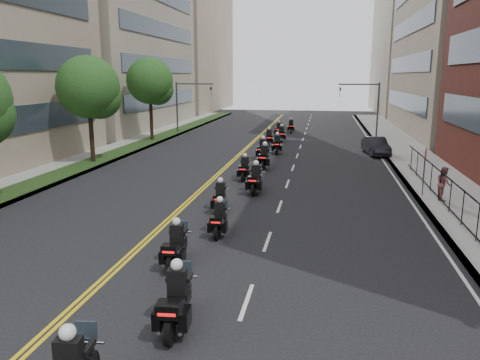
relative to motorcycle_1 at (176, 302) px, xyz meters
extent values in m
cube|color=gray|center=(10.31, 21.70, -0.64)|extent=(4.00, 90.00, 0.15)
cube|color=gray|center=(-13.69, 21.70, -0.64)|extent=(4.00, 90.00, 0.15)
cube|color=#1B3312|center=(-12.89, 21.70, -0.55)|extent=(2.00, 90.00, 0.04)
cube|color=#333F4C|center=(12.26, 44.70, 2.78)|extent=(0.12, 24.08, 1.80)
cube|color=#333F4C|center=(12.26, 44.70, 6.78)|extent=(0.12, 24.08, 1.80)
cube|color=#333F4C|center=(12.26, 44.70, 10.78)|extent=(0.12, 24.08, 1.80)
cube|color=gray|center=(19.81, 74.70, 12.28)|extent=(15.00, 28.00, 26.00)
cube|color=#333F4C|center=(-15.64, 44.70, 2.78)|extent=(0.12, 24.08, 1.80)
cube|color=#333F4C|center=(-15.64, 44.70, 6.78)|extent=(0.12, 24.08, 1.80)
cube|color=#333F4C|center=(-15.64, 44.70, 10.78)|extent=(0.12, 24.08, 1.80)
cube|color=gray|center=(-23.69, 74.70, 12.28)|extent=(16.00, 28.00, 26.00)
cube|color=black|center=(9.31, 8.70, 0.88)|extent=(0.05, 28.00, 0.05)
cube|color=black|center=(9.31, 8.70, -0.42)|extent=(0.05, 28.00, 0.05)
cylinder|color=black|center=(-12.89, 20.70, 1.84)|extent=(0.32, 0.32, 5.11)
sphere|color=#204C19|center=(-12.89, 20.70, 4.76)|extent=(4.40, 4.40, 4.40)
sphere|color=#204C19|center=(-12.29, 21.10, 4.03)|extent=(3.08, 3.08, 3.08)
cylinder|color=black|center=(-12.89, 32.70, 1.98)|extent=(0.32, 0.32, 5.39)
sphere|color=#204C19|center=(-12.89, 32.70, 5.06)|extent=(4.40, 4.40, 4.40)
sphere|color=#204C19|center=(-12.29, 33.10, 4.29)|extent=(3.08, 3.08, 3.08)
cylinder|color=#3F3F44|center=(8.81, 38.70, 2.08)|extent=(0.18, 0.18, 5.60)
cylinder|color=#3F3F44|center=(6.81, 38.70, 4.68)|extent=(4.00, 0.14, 0.14)
imported|color=black|center=(5.01, 38.70, 3.88)|extent=(0.16, 0.20, 1.00)
cylinder|color=#3F3F44|center=(-12.19, 38.70, 2.08)|extent=(0.18, 0.18, 5.60)
cylinder|color=#3F3F44|center=(-10.19, 38.70, 4.68)|extent=(4.00, 0.14, 0.14)
imported|color=black|center=(-8.39, 38.70, 3.88)|extent=(0.16, 0.20, 1.00)
cube|color=black|center=(-0.99, -3.31, 0.52)|extent=(0.51, 0.36, 0.68)
sphere|color=silver|center=(-0.99, -3.30, 0.98)|extent=(0.32, 0.32, 0.32)
cylinder|color=black|center=(0.06, -0.77, -0.35)|extent=(0.21, 0.74, 0.73)
cylinder|color=black|center=(-0.08, 0.94, -0.35)|extent=(0.21, 0.74, 0.73)
cube|color=black|center=(-0.01, 0.09, -0.05)|extent=(0.57, 1.48, 0.43)
cube|color=silver|center=(-0.01, 0.14, -0.30)|extent=(0.46, 0.62, 0.32)
cube|color=black|center=(0.06, -0.77, 0.21)|extent=(0.59, 0.50, 0.34)
cube|color=red|center=(0.08, -0.99, 0.19)|extent=(0.43, 0.07, 0.08)
cube|color=black|center=(-0.01, 0.14, 0.49)|extent=(0.50, 0.34, 0.67)
sphere|color=silver|center=(-0.01, 0.15, 0.94)|extent=(0.31, 0.31, 0.31)
cylinder|color=black|center=(-1.21, 3.15, -0.38)|extent=(0.17, 0.67, 0.66)
cylinder|color=black|center=(-1.28, 4.71, -0.38)|extent=(0.17, 0.67, 0.66)
cube|color=black|center=(-1.24, 3.93, -0.11)|extent=(0.47, 1.33, 0.39)
cube|color=silver|center=(-1.25, 3.98, -0.33)|extent=(0.39, 0.55, 0.29)
cube|color=black|center=(-1.21, 3.15, 0.12)|extent=(0.52, 0.43, 0.31)
cube|color=red|center=(-1.20, 2.94, 0.10)|extent=(0.39, 0.05, 0.07)
cube|color=black|center=(-1.25, 3.98, 0.38)|extent=(0.44, 0.29, 0.61)
sphere|color=silver|center=(-1.25, 3.99, 0.79)|extent=(0.28, 0.28, 0.28)
cylinder|color=black|center=(-0.46, 6.50, -0.40)|extent=(0.16, 0.63, 0.63)
cylinder|color=black|center=(-0.53, 7.98, -0.40)|extent=(0.16, 0.63, 0.63)
cube|color=black|center=(-0.49, 7.24, -0.14)|extent=(0.45, 1.27, 0.37)
cube|color=silver|center=(-0.49, 7.29, -0.35)|extent=(0.38, 0.53, 0.28)
cube|color=black|center=(-0.46, 6.50, 0.08)|extent=(0.50, 0.41, 0.30)
cube|color=red|center=(-0.45, 6.31, 0.06)|extent=(0.37, 0.05, 0.06)
cube|color=black|center=(-0.49, 7.29, 0.32)|extent=(0.42, 0.28, 0.57)
sphere|color=silver|center=(-0.49, 7.30, 0.71)|extent=(0.27, 0.27, 0.27)
cylinder|color=black|center=(-1.10, 9.75, -0.39)|extent=(0.21, 0.66, 0.65)
cylinder|color=black|center=(-1.28, 11.26, -0.39)|extent=(0.21, 0.66, 0.65)
cube|color=black|center=(-1.19, 10.50, -0.12)|extent=(0.55, 1.32, 0.38)
cube|color=silver|center=(-1.20, 10.55, -0.34)|extent=(0.42, 0.56, 0.29)
cube|color=black|center=(-1.10, 9.75, 0.10)|extent=(0.54, 0.46, 0.30)
cube|color=red|center=(-1.08, 9.55, 0.08)|extent=(0.38, 0.07, 0.07)
cube|color=black|center=(-1.20, 10.55, 0.35)|extent=(0.45, 0.32, 0.59)
sphere|color=silver|center=(-1.20, 10.56, 0.75)|extent=(0.28, 0.28, 0.28)
cylinder|color=black|center=(-0.07, 13.46, -0.36)|extent=(0.16, 0.72, 0.72)
cylinder|color=black|center=(-0.04, 15.15, -0.36)|extent=(0.16, 0.72, 0.72)
cube|color=black|center=(-0.05, 14.31, -0.06)|extent=(0.48, 1.44, 0.42)
cube|color=silver|center=(-0.05, 14.36, -0.30)|extent=(0.41, 0.59, 0.32)
cube|color=black|center=(-0.07, 13.46, 0.19)|extent=(0.56, 0.46, 0.34)
cube|color=red|center=(-0.08, 13.24, 0.17)|extent=(0.42, 0.04, 0.07)
cube|color=black|center=(-0.05, 14.36, 0.47)|extent=(0.47, 0.31, 0.66)
sphere|color=silver|center=(-0.05, 14.37, 0.91)|extent=(0.31, 0.31, 0.31)
cylinder|color=black|center=(-1.17, 16.73, -0.39)|extent=(0.16, 0.66, 0.66)
cylinder|color=black|center=(-1.22, 18.27, -0.39)|extent=(0.16, 0.66, 0.66)
cube|color=black|center=(-1.20, 17.50, -0.12)|extent=(0.45, 1.32, 0.39)
cube|color=silver|center=(-1.20, 17.55, -0.34)|extent=(0.38, 0.54, 0.29)
cube|color=black|center=(-1.17, 16.73, 0.12)|extent=(0.51, 0.42, 0.31)
cube|color=red|center=(-1.17, 16.53, 0.10)|extent=(0.39, 0.04, 0.07)
cube|color=black|center=(-1.20, 17.55, 0.37)|extent=(0.43, 0.28, 0.60)
sphere|color=silver|center=(-1.20, 17.56, 0.77)|extent=(0.28, 0.28, 0.28)
cylinder|color=black|center=(-0.44, 20.29, -0.34)|extent=(0.16, 0.75, 0.75)
cylinder|color=black|center=(-0.43, 22.06, -0.34)|extent=(0.16, 0.75, 0.75)
cube|color=black|center=(-0.43, 21.17, -0.03)|extent=(0.47, 1.49, 0.44)
cube|color=silver|center=(-0.43, 21.23, -0.29)|extent=(0.42, 0.61, 0.33)
cube|color=black|center=(-0.44, 20.29, 0.23)|extent=(0.58, 0.47, 0.35)
cube|color=red|center=(-0.44, 20.06, 0.21)|extent=(0.44, 0.04, 0.08)
cube|color=black|center=(-0.43, 21.23, 0.52)|extent=(0.49, 0.31, 0.68)
sphere|color=silver|center=(-0.43, 21.24, 0.98)|extent=(0.32, 0.32, 0.32)
cylinder|color=black|center=(-1.03, 23.95, -0.35)|extent=(0.16, 0.73, 0.73)
cylinder|color=black|center=(-1.04, 25.66, -0.35)|extent=(0.16, 0.73, 0.73)
cube|color=black|center=(-1.03, 24.81, -0.05)|extent=(0.46, 1.45, 0.43)
cube|color=silver|center=(-1.03, 24.86, -0.30)|extent=(0.41, 0.59, 0.32)
cube|color=black|center=(-1.03, 23.95, 0.21)|extent=(0.56, 0.45, 0.34)
cube|color=red|center=(-1.02, 23.73, 0.18)|extent=(0.43, 0.04, 0.07)
cube|color=black|center=(-1.03, 24.86, 0.48)|extent=(0.47, 0.30, 0.66)
sphere|color=silver|center=(-1.03, 24.87, 0.93)|extent=(0.31, 0.31, 0.31)
cylinder|color=black|center=(-0.17, 26.91, -0.36)|extent=(0.18, 0.72, 0.71)
cylinder|color=black|center=(-0.25, 28.58, -0.36)|extent=(0.18, 0.72, 0.71)
cube|color=black|center=(-0.21, 27.75, -0.07)|extent=(0.51, 1.43, 0.42)
cube|color=silver|center=(-0.21, 27.80, -0.31)|extent=(0.43, 0.59, 0.31)
cube|color=black|center=(-0.17, 26.91, 0.18)|extent=(0.57, 0.47, 0.33)
cube|color=red|center=(-0.15, 26.69, 0.16)|extent=(0.42, 0.05, 0.07)
cube|color=black|center=(-0.21, 27.80, 0.45)|extent=(0.47, 0.32, 0.65)
sphere|color=silver|center=(-0.21, 27.81, 0.89)|extent=(0.30, 0.30, 0.30)
cylinder|color=black|center=(-1.24, 30.87, -0.36)|extent=(0.24, 0.72, 0.71)
cylinder|color=black|center=(-1.45, 32.52, -0.36)|extent=(0.24, 0.72, 0.71)
cube|color=black|center=(-1.35, 31.70, -0.07)|extent=(0.61, 1.45, 0.42)
cube|color=silver|center=(-1.35, 31.75, -0.31)|extent=(0.47, 0.62, 0.31)
cube|color=black|center=(-1.24, 30.87, 0.18)|extent=(0.59, 0.50, 0.33)
cube|color=red|center=(-1.21, 30.65, 0.16)|extent=(0.42, 0.08, 0.07)
cube|color=black|center=(-1.35, 31.75, 0.45)|extent=(0.49, 0.35, 0.65)
sphere|color=silver|center=(-1.36, 31.76, 0.89)|extent=(0.30, 0.30, 0.30)
cylinder|color=black|center=(-0.40, 33.99, -0.37)|extent=(0.22, 0.70, 0.69)
cylinder|color=black|center=(-0.58, 35.60, -0.37)|extent=(0.22, 0.70, 0.69)
cube|color=black|center=(-0.49, 34.80, -0.09)|extent=(0.58, 1.40, 0.40)
cube|color=silver|center=(-0.50, 34.85, -0.32)|extent=(0.45, 0.60, 0.30)
cube|color=black|center=(-0.40, 33.99, 0.15)|extent=(0.57, 0.48, 0.32)
cube|color=red|center=(-0.37, 33.78, 0.13)|extent=(0.40, 0.08, 0.07)
cube|color=black|center=(-0.50, 34.85, 0.42)|extent=(0.47, 0.33, 0.63)
sphere|color=silver|center=(-0.50, 34.86, 0.84)|extent=(0.29, 0.29, 0.29)
cylinder|color=black|center=(-1.17, 38.04, -0.38)|extent=(0.19, 0.67, 0.66)
cylinder|color=black|center=(-1.04, 39.59, -0.38)|extent=(0.19, 0.67, 0.66)
cube|color=black|center=(-1.10, 38.82, -0.11)|extent=(0.52, 1.35, 0.39)
cube|color=silver|center=(-1.10, 38.86, -0.34)|extent=(0.41, 0.57, 0.29)
cube|color=black|center=(-1.17, 38.04, 0.12)|extent=(0.54, 0.45, 0.31)
cube|color=red|center=(-1.19, 37.83, 0.10)|extent=(0.39, 0.06, 0.07)
cube|color=black|center=(-1.10, 38.86, 0.38)|extent=(0.45, 0.31, 0.60)
sphere|color=silver|center=(-1.10, 38.87, 0.79)|extent=(0.28, 0.28, 0.28)
cylinder|color=black|center=(-0.04, 41.47, -0.38)|extent=(0.18, 0.68, 0.67)
cylinder|color=black|center=(-0.13, 43.06, -0.38)|extent=(0.18, 0.68, 0.67)
cube|color=black|center=(-0.09, 42.27, -0.10)|extent=(0.49, 1.36, 0.40)
cube|color=silver|center=(-0.09, 42.31, -0.33)|extent=(0.41, 0.57, 0.30)
cube|color=black|center=(-0.04, 41.47, 0.14)|extent=(0.54, 0.45, 0.32)
cube|color=red|center=(-0.03, 41.27, 0.12)|extent=(0.40, 0.05, 0.07)
cube|color=black|center=(-0.09, 42.31, 0.40)|extent=(0.45, 0.30, 0.62)
sphere|color=silver|center=(-0.09, 42.32, 0.81)|extent=(0.29, 0.29, 0.29)
imported|color=black|center=(7.71, 28.40, -0.01)|extent=(2.08, 4.42, 1.40)
imported|color=brown|center=(9.51, 13.85, 0.28)|extent=(0.67, 0.84, 1.69)
camera|label=1|loc=(3.46, -10.33, 5.55)|focal=35.00mm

